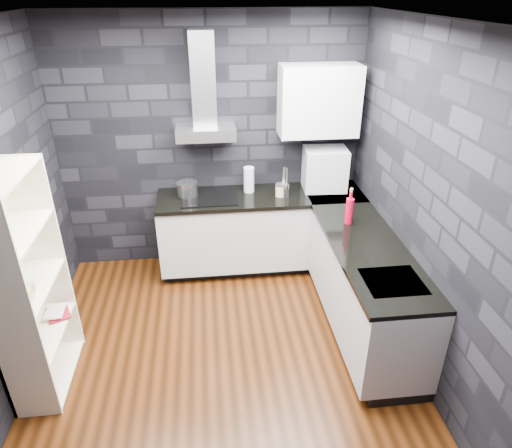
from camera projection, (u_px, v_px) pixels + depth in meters
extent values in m
plane|color=#411D0A|center=(223.00, 348.00, 4.09)|extent=(3.20, 3.20, 0.00)
plane|color=white|center=(208.00, 19.00, 2.83)|extent=(3.20, 3.20, 0.00)
cube|color=black|center=(211.00, 146.00, 4.89)|extent=(3.20, 0.05, 2.70)
cube|color=black|center=(231.00, 374.00, 2.04)|extent=(3.20, 0.05, 2.70)
cube|color=black|center=(421.00, 203.00, 3.63)|extent=(0.05, 3.20, 2.70)
cube|color=black|center=(260.00, 260.00, 5.30)|extent=(2.18, 0.50, 0.10)
cube|color=black|center=(364.00, 325.00, 4.29)|extent=(0.50, 1.78, 0.10)
cube|color=silver|center=(261.00, 229.00, 5.06)|extent=(2.20, 0.60, 0.76)
cube|color=silver|center=(365.00, 288.00, 4.09)|extent=(0.60, 1.80, 0.76)
cube|color=black|center=(261.00, 197.00, 4.87)|extent=(2.20, 0.62, 0.04)
cube|color=black|center=(370.00, 250.00, 3.90)|extent=(0.62, 1.80, 0.04)
cube|color=black|center=(334.00, 193.00, 4.96)|extent=(0.62, 0.62, 0.04)
cube|color=silver|center=(206.00, 132.00, 4.62)|extent=(0.60, 0.34, 0.12)
cube|color=silver|center=(203.00, 79.00, 4.44)|extent=(0.24, 0.20, 0.90)
cube|color=silver|center=(319.00, 101.00, 4.59)|extent=(0.80, 0.35, 0.70)
cube|color=black|center=(209.00, 197.00, 4.81)|extent=(0.58, 0.50, 0.01)
cube|color=silver|center=(393.00, 282.00, 3.46)|extent=(0.44, 0.40, 0.01)
cylinder|color=silver|center=(187.00, 189.00, 4.80)|extent=(0.27, 0.27, 0.13)
cylinder|color=silver|center=(249.00, 180.00, 4.88)|extent=(0.13, 0.13, 0.27)
cylinder|color=beige|center=(280.00, 191.00, 4.81)|extent=(0.11, 0.11, 0.12)
cylinder|color=silver|center=(284.00, 190.00, 4.82)|extent=(0.10, 0.10, 0.13)
cube|color=silver|center=(325.00, 169.00, 4.92)|extent=(0.47, 0.37, 0.45)
cylinder|color=#AA0521|center=(349.00, 211.00, 4.23)|extent=(0.09, 0.09, 0.25)
cube|color=#F4E9CC|center=(29.00, 288.00, 3.38)|extent=(0.36, 0.81, 1.80)
imported|color=silver|center=(22.00, 293.00, 3.26)|extent=(0.27, 0.27, 0.05)
imported|color=maroon|center=(45.00, 307.00, 3.70)|extent=(0.16, 0.09, 0.23)
imported|color=#B2B2B2|center=(43.00, 303.00, 3.71)|extent=(0.15, 0.02, 0.20)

